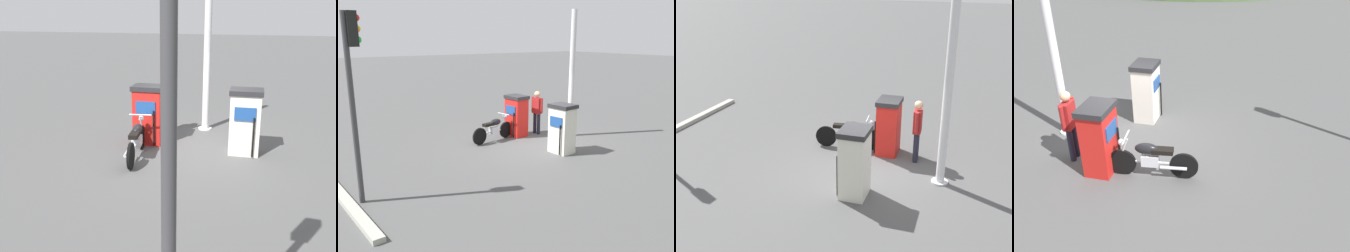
# 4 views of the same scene
# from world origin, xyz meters

# --- Properties ---
(ground_plane) EXTENTS (120.00, 120.00, 0.00)m
(ground_plane) POSITION_xyz_m (0.00, 0.00, 0.00)
(ground_plane) COLOR #4C4C4C
(fuel_pump_near) EXTENTS (0.68, 0.85, 1.55)m
(fuel_pump_near) POSITION_xyz_m (-0.21, -1.25, 0.79)
(fuel_pump_near) COLOR red
(fuel_pump_near) RESTS_ON ground
(fuel_pump_far) EXTENTS (0.69, 0.83, 1.60)m
(fuel_pump_far) POSITION_xyz_m (-0.21, 1.25, 0.81)
(fuel_pump_far) COLOR silver
(fuel_pump_far) RESTS_ON ground
(motorcycle_near_pump) EXTENTS (1.89, 0.61, 0.94)m
(motorcycle_near_pump) POSITION_xyz_m (0.88, -1.13, 0.46)
(motorcycle_near_pump) COLOR black
(motorcycle_near_pump) RESTS_ON ground
(attendant_person) EXTENTS (0.25, 0.58, 1.66)m
(attendant_person) POSITION_xyz_m (-1.05, -1.05, 0.95)
(attendant_person) COLOR #1E1E2D
(attendant_person) RESTS_ON ground
(roadside_traffic_light) EXTENTS (0.38, 0.24, 4.19)m
(roadside_traffic_light) POSITION_xyz_m (5.97, 1.36, 2.84)
(roadside_traffic_light) COLOR #38383A
(roadside_traffic_light) RESTS_ON ground
(canopy_support_pole) EXTENTS (0.40, 0.40, 4.62)m
(canopy_support_pole) POSITION_xyz_m (-1.88, -0.09, 2.23)
(canopy_support_pole) COLOR silver
(canopy_support_pole) RESTS_ON ground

